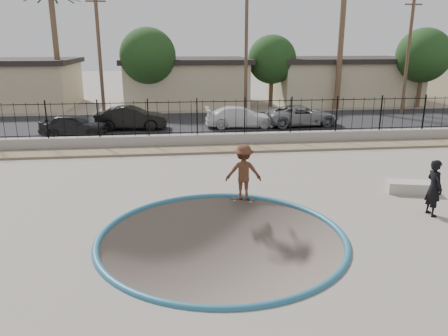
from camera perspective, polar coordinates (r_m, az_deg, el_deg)
name	(u,v)px	position (r m, az deg, el deg)	size (l,w,h in m)	color
ground	(196,157)	(24.98, -3.67, 1.38)	(120.00, 120.00, 2.20)	gray
bowl_pit	(222,238)	(12.37, -0.29, -9.07)	(6.84, 6.84, 1.80)	#51483E
coping_ring	(222,238)	(12.37, -0.29, -9.07)	(7.04, 7.04, 0.20)	#255F7B
rock_strip	(199,149)	(21.98, -3.30, 2.43)	(42.00, 1.60, 0.11)	#8B7A5B
retaining_wall	(197,140)	(23.00, -3.49, 3.67)	(42.00, 0.45, 0.60)	gray
fence	(197,117)	(22.77, -3.54, 6.62)	(40.00, 0.04, 1.80)	black
street	(192,123)	(29.62, -4.26, 5.93)	(90.00, 8.00, 0.04)	black
house_west	(5,83)	(41.12, -26.71, 9.92)	(11.60, 8.60, 3.90)	tan
house_center	(186,81)	(38.78, -4.99, 11.27)	(10.60, 8.60, 3.90)	tan
house_east	(341,79)	(41.65, 15.02, 11.13)	(12.60, 8.60, 3.90)	tan
palm_mid	(53,22)	(37.18, -21.39, 17.33)	(2.30, 2.30, 9.30)	brown
palm_right	(343,14)	(36.66, 15.27, 18.88)	(2.30, 2.30, 10.30)	brown
utility_pole_left	(99,50)	(31.48, -15.97, 14.56)	(1.70, 0.24, 9.00)	#473323
utility_pole_mid	(246,46)	(31.56, 2.92, 15.60)	(1.70, 0.24, 9.50)	#473323
utility_pole_right	(408,50)	(35.59, 22.96, 14.06)	(1.70, 0.24, 9.00)	#473323
street_tree_left	(148,56)	(35.18, -9.92, 14.21)	(4.32, 4.32, 6.36)	#473323
street_tree_mid	(272,60)	(37.08, 6.28, 13.89)	(3.96, 3.96, 5.83)	#473323
street_tree_right	(423,55)	(39.69, 24.61, 13.23)	(4.32, 4.32, 6.36)	#473323
skater	(243,175)	(14.78, 2.55, -0.88)	(1.22, 0.70, 1.89)	brown
skateboard	(243,199)	(15.07, 2.51, -4.09)	(0.87, 0.48, 0.07)	black
videographer	(434,188)	(15.08, 25.73, -2.35)	(0.66, 0.43, 1.80)	black
concrete_ledge	(410,187)	(17.23, 23.13, -2.30)	(1.60, 0.70, 0.40)	#A8A395
car_a	(74,125)	(26.59, -19.05, 5.35)	(1.50, 3.74, 1.27)	black
car_b	(131,118)	(27.61, -12.02, 6.41)	(1.51, 4.32, 1.42)	black
car_c	(241,117)	(27.83, 2.17, 6.70)	(1.82, 4.47, 1.30)	white
car_d	(302,116)	(28.72, 10.15, 6.76)	(2.17, 4.70, 1.31)	gray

